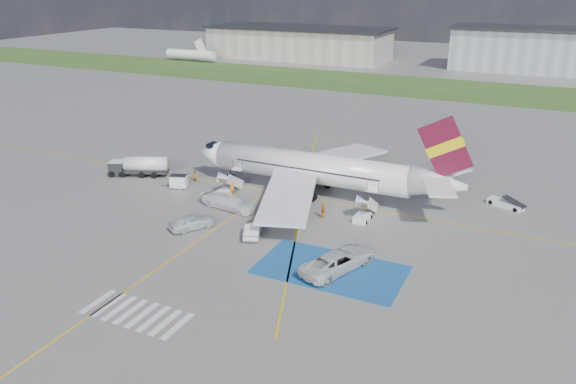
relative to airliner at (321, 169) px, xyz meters
The scene contains 22 objects.
ground 14.48m from the airliner, 96.14° to the right, with size 400.00×400.00×0.00m, color #60605E.
grass_strip 81.08m from the airliner, 91.06° to the left, with size 400.00×30.00×0.01m, color #2D4C1E.
taxiway_line_main 4.21m from the airliner, 126.97° to the right, with size 120.00×0.20×0.01m, color gold.
taxiway_line_cross 25.10m from the airliner, 105.17° to the right, with size 0.20×60.00×0.01m, color gold.
taxiway_line_diag 4.21m from the airliner, 126.97° to the right, with size 0.20×60.00×0.01m, color gold.
staging_box 20.19m from the airliner, 64.74° to the right, with size 14.00×8.00×0.01m, color #174E8B.
crosswalk 32.35m from the airliner, 95.90° to the right, with size 9.00×4.00×0.01m.
terminal_west 129.04m from the airliner, 115.97° to the left, with size 60.00×22.00×10.00m, color gray.
terminal_centre 122.43m from the airliner, 81.31° to the left, with size 48.00×18.00×12.00m, color gray.
airliner is the anchor object (origin of this frame).
airstairs_fwd 12.52m from the airliner, 154.30° to the right, with size 1.90×5.20×3.60m.
airstairs_aft 9.59m from the airliner, 35.25° to the right, with size 1.90×5.20×3.60m.
fuel_tanker 26.21m from the airliner, behind, with size 8.30×5.11×2.77m.
gpu_cart 18.97m from the airliner, 161.32° to the right, with size 2.49×2.00×1.81m.
belt_loader 22.87m from the airliner, 14.99° to the left, with size 4.74×3.09×1.38m.
car_silver_a 18.48m from the airliner, 118.86° to the right, with size 2.00×4.98×1.70m, color silver.
car_silver_b 14.84m from the airliner, 97.31° to the right, with size 1.63×4.68×1.54m, color silver.
van_white_a 19.92m from the airliner, 62.57° to the right, with size 3.06×6.65×2.49m, color silver.
van_white_b 12.58m from the airliner, 131.91° to the right, with size 2.25×5.55×2.17m, color silver.
crew_fwd 11.66m from the airliner, 152.88° to the right, with size 0.62×0.41×1.71m, color orange.
crew_nose 17.85m from the airliner, behind, with size 0.75×0.59×1.55m, color orange.
crew_aft 7.97m from the airliner, 65.54° to the right, with size 1.09×0.45×1.85m, color orange.
Camera 1 is at (26.87, -48.46, 26.15)m, focal length 35.00 mm.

